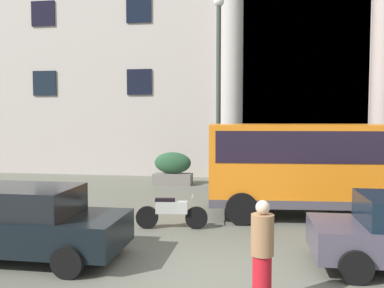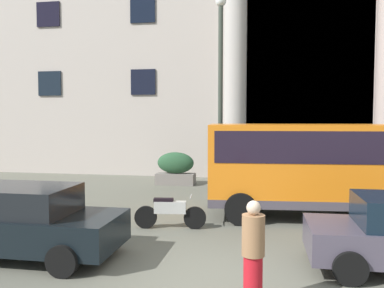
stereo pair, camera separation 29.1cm
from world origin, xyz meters
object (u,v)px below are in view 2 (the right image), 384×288
(orange_minibus, at_px, (313,162))
(hedge_planter_far_east, at_px, (176,169))
(parked_compact_extra, at_px, (16,221))
(scooter_by_planter, at_px, (169,212))
(hedge_planter_far_west, at_px, (280,171))
(lamppost_plaza_centre, at_px, (220,80))
(pedestrian_man_red_shirt, at_px, (253,254))

(orange_minibus, relative_size, hedge_planter_far_east, 3.69)
(hedge_planter_far_east, relative_size, parked_compact_extra, 0.38)
(scooter_by_planter, bearing_deg, hedge_planter_far_west, 58.22)
(scooter_by_planter, bearing_deg, hedge_planter_far_east, 94.29)
(parked_compact_extra, xyz_separation_m, lamppost_plaza_centre, (3.48, 8.04, 3.63))
(hedge_planter_far_east, bearing_deg, pedestrian_man_red_shirt, -71.66)
(parked_compact_extra, relative_size, pedestrian_man_red_shirt, 2.67)
(scooter_by_planter, height_order, lamppost_plaza_centre, lamppost_plaza_centre)
(scooter_by_planter, bearing_deg, orange_minibus, 21.02)
(parked_compact_extra, distance_m, pedestrian_man_red_shirt, 5.31)
(hedge_planter_far_east, distance_m, scooter_by_planter, 7.35)
(hedge_planter_far_west, distance_m, pedestrian_man_red_shirt, 11.01)
(orange_minibus, bearing_deg, lamppost_plaza_centre, 130.01)
(pedestrian_man_red_shirt, bearing_deg, orange_minibus, -158.77)
(orange_minibus, bearing_deg, scooter_by_planter, -156.72)
(orange_minibus, distance_m, hedge_planter_far_east, 7.47)
(hedge_planter_far_east, bearing_deg, hedge_planter_far_west, -6.55)
(lamppost_plaza_centre, bearing_deg, orange_minibus, -45.39)
(orange_minibus, bearing_deg, pedestrian_man_red_shirt, -108.08)
(orange_minibus, relative_size, hedge_planter_far_west, 3.29)
(orange_minibus, relative_size, pedestrian_man_red_shirt, 3.70)
(pedestrian_man_red_shirt, bearing_deg, hedge_planter_far_east, -126.96)
(pedestrian_man_red_shirt, bearing_deg, parked_compact_extra, -72.03)
(hedge_planter_far_west, bearing_deg, pedestrian_man_red_shirt, -93.69)
(hedge_planter_far_west, distance_m, lamppost_plaza_centre, 4.54)
(hedge_planter_far_east, distance_m, pedestrian_man_red_shirt, 12.13)
(hedge_planter_far_east, relative_size, hedge_planter_far_west, 0.89)
(hedge_planter_far_west, relative_size, lamppost_plaza_centre, 0.25)
(hedge_planter_far_west, xyz_separation_m, pedestrian_man_red_shirt, (-0.71, -10.99, 0.09))
(hedge_planter_far_east, height_order, lamppost_plaza_centre, lamppost_plaza_centre)
(orange_minibus, relative_size, parked_compact_extra, 1.39)
(scooter_by_planter, relative_size, lamppost_plaza_centre, 0.26)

